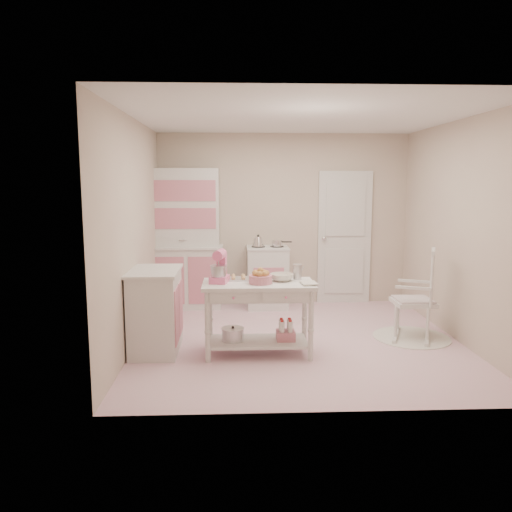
{
  "coord_description": "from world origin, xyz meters",
  "views": [
    {
      "loc": [
        -0.74,
        -5.74,
        1.87
      ],
      "look_at": [
        -0.5,
        0.03,
        1.02
      ],
      "focal_mm": 35.0,
      "sensor_mm": 36.0,
      "label": 1
    }
  ],
  "objects_px": {
    "work_table": "(258,318)",
    "stove": "(268,277)",
    "rocking_chair": "(414,293)",
    "base_cabinet": "(156,311)",
    "hutch": "(187,239)",
    "bread_basket": "(261,279)",
    "stand_mixer": "(219,267)"
  },
  "relations": [
    {
      "from": "base_cabinet",
      "to": "stand_mixer",
      "type": "distance_m",
      "value": 0.89
    },
    {
      "from": "rocking_chair",
      "to": "stand_mixer",
      "type": "relative_size",
      "value": 3.24
    },
    {
      "from": "base_cabinet",
      "to": "rocking_chair",
      "type": "distance_m",
      "value": 3.04
    },
    {
      "from": "work_table",
      "to": "hutch",
      "type": "bearing_deg",
      "value": 114.36
    },
    {
      "from": "rocking_chair",
      "to": "stand_mixer",
      "type": "xyz_separation_m",
      "value": [
        -2.31,
        -0.47,
        0.42
      ]
    },
    {
      "from": "rocking_chair",
      "to": "work_table",
      "type": "distance_m",
      "value": 1.95
    },
    {
      "from": "hutch",
      "to": "stove",
      "type": "height_order",
      "value": "hutch"
    },
    {
      "from": "stove",
      "to": "work_table",
      "type": "height_order",
      "value": "stove"
    },
    {
      "from": "base_cabinet",
      "to": "rocking_chair",
      "type": "bearing_deg",
      "value": 6.29
    },
    {
      "from": "work_table",
      "to": "stove",
      "type": "bearing_deg",
      "value": 83.55
    },
    {
      "from": "bread_basket",
      "to": "rocking_chair",
      "type": "bearing_deg",
      "value": 16.11
    },
    {
      "from": "stove",
      "to": "rocking_chair",
      "type": "distance_m",
      "value": 2.3
    },
    {
      "from": "stove",
      "to": "base_cabinet",
      "type": "height_order",
      "value": "same"
    },
    {
      "from": "stove",
      "to": "base_cabinet",
      "type": "bearing_deg",
      "value": -125.46
    },
    {
      "from": "hutch",
      "to": "rocking_chair",
      "type": "xyz_separation_m",
      "value": [
        2.85,
        -1.64,
        -0.49
      ]
    },
    {
      "from": "stove",
      "to": "work_table",
      "type": "bearing_deg",
      "value": -96.45
    },
    {
      "from": "hutch",
      "to": "stove",
      "type": "bearing_deg",
      "value": -2.39
    },
    {
      "from": "stand_mixer",
      "to": "stove",
      "type": "bearing_deg",
      "value": 84.25
    },
    {
      "from": "stove",
      "to": "base_cabinet",
      "type": "relative_size",
      "value": 1.0
    },
    {
      "from": "rocking_chair",
      "to": "bread_basket",
      "type": "relative_size",
      "value": 4.4
    },
    {
      "from": "rocking_chair",
      "to": "bread_basket",
      "type": "bearing_deg",
      "value": -141.51
    },
    {
      "from": "hutch",
      "to": "rocking_chair",
      "type": "relative_size",
      "value": 1.89
    },
    {
      "from": "rocking_chair",
      "to": "work_table",
      "type": "xyz_separation_m",
      "value": [
        -1.89,
        -0.49,
        -0.15
      ]
    },
    {
      "from": "hutch",
      "to": "work_table",
      "type": "distance_m",
      "value": 2.42
    },
    {
      "from": "base_cabinet",
      "to": "work_table",
      "type": "height_order",
      "value": "base_cabinet"
    },
    {
      "from": "bread_basket",
      "to": "base_cabinet",
      "type": "bearing_deg",
      "value": 169.89
    },
    {
      "from": "work_table",
      "to": "rocking_chair",
      "type": "bearing_deg",
      "value": 14.54
    },
    {
      "from": "hutch",
      "to": "rocking_chair",
      "type": "bearing_deg",
      "value": -29.93
    },
    {
      "from": "bread_basket",
      "to": "work_table",
      "type": "bearing_deg",
      "value": 111.8
    },
    {
      "from": "work_table",
      "to": "stand_mixer",
      "type": "height_order",
      "value": "stand_mixer"
    },
    {
      "from": "hutch",
      "to": "stove",
      "type": "xyz_separation_m",
      "value": [
        1.2,
        -0.05,
        -0.58
      ]
    },
    {
      "from": "work_table",
      "to": "bread_basket",
      "type": "distance_m",
      "value": 0.45
    }
  ]
}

